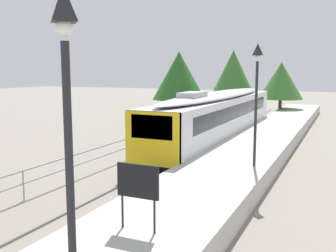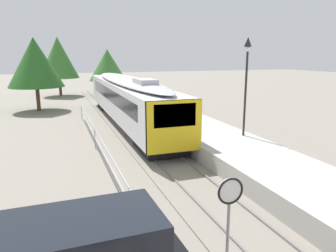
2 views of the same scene
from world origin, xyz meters
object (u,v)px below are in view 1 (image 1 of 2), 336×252
(commuter_train, at_px, (218,113))
(platform_lamp_mid_platform, at_px, (257,82))
(platform_lamp_near_end, at_px, (67,105))
(platform_notice_board, at_px, (138,183))

(commuter_train, xyz_separation_m, platform_lamp_mid_platform, (4.53, -9.19, 2.47))
(commuter_train, xyz_separation_m, platform_lamp_near_end, (4.53, -21.75, 2.47))
(platform_lamp_mid_platform, xyz_separation_m, platform_notice_board, (-1.27, -8.29, -2.44))
(platform_lamp_near_end, bearing_deg, commuter_train, 101.77)
(platform_lamp_near_end, bearing_deg, platform_lamp_mid_platform, 90.00)
(commuter_train, height_order, platform_lamp_near_end, platform_lamp_near_end)
(commuter_train, height_order, platform_notice_board, commuter_train)
(platform_lamp_mid_platform, height_order, platform_notice_board, platform_lamp_mid_platform)
(commuter_train, xyz_separation_m, platform_notice_board, (3.26, -17.48, 0.04))
(commuter_train, bearing_deg, platform_lamp_mid_platform, -63.77)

